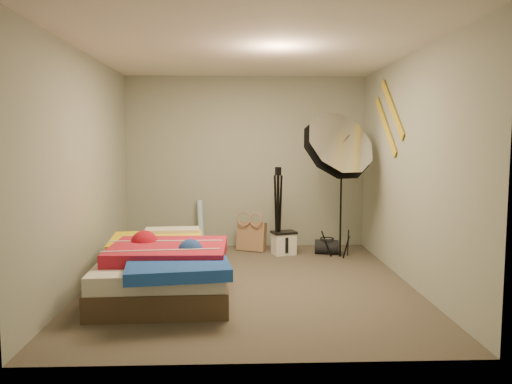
{
  "coord_description": "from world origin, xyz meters",
  "views": [
    {
      "loc": [
        -0.12,
        -5.36,
        1.55
      ],
      "look_at": [
        0.1,
        0.6,
        0.95
      ],
      "focal_mm": 35.0,
      "sensor_mm": 36.0,
      "label": 1
    }
  ],
  "objects_px": {
    "photo_umbrella": "(336,149)",
    "camera_tripod": "(278,205)",
    "camera_case": "(284,244)",
    "duffel_bag": "(327,247)",
    "bed": "(166,267)",
    "wrapping_roll": "(201,224)",
    "tote_bag": "(252,236)"
  },
  "relations": [
    {
      "from": "photo_umbrella",
      "to": "bed",
      "type": "bearing_deg",
      "value": -145.98
    },
    {
      "from": "wrapping_roll",
      "to": "duffel_bag",
      "type": "relative_size",
      "value": 2.15
    },
    {
      "from": "camera_case",
      "to": "tote_bag",
      "type": "bearing_deg",
      "value": 132.7
    },
    {
      "from": "tote_bag",
      "to": "duffel_bag",
      "type": "distance_m",
      "value": 1.08
    },
    {
      "from": "tote_bag",
      "to": "wrapping_roll",
      "type": "distance_m",
      "value": 0.78
    },
    {
      "from": "wrapping_roll",
      "to": "photo_umbrella",
      "type": "xyz_separation_m",
      "value": [
        1.82,
        -0.79,
        1.11
      ]
    },
    {
      "from": "bed",
      "to": "photo_umbrella",
      "type": "height_order",
      "value": "photo_umbrella"
    },
    {
      "from": "duffel_bag",
      "to": "camera_case",
      "type": "bearing_deg",
      "value": -168.15
    },
    {
      "from": "photo_umbrella",
      "to": "wrapping_roll",
      "type": "bearing_deg",
      "value": 156.6
    },
    {
      "from": "tote_bag",
      "to": "photo_umbrella",
      "type": "distance_m",
      "value": 1.76
    },
    {
      "from": "tote_bag",
      "to": "camera_case",
      "type": "relative_size",
      "value": 1.38
    },
    {
      "from": "camera_case",
      "to": "duffel_bag",
      "type": "xyz_separation_m",
      "value": [
        0.6,
        0.0,
        -0.05
      ]
    },
    {
      "from": "wrapping_roll",
      "to": "camera_tripod",
      "type": "relative_size",
      "value": 0.58
    },
    {
      "from": "camera_case",
      "to": "duffel_bag",
      "type": "relative_size",
      "value": 0.91
    },
    {
      "from": "bed",
      "to": "tote_bag",
      "type": "bearing_deg",
      "value": 64.33
    },
    {
      "from": "photo_umbrella",
      "to": "camera_tripod",
      "type": "bearing_deg",
      "value": 157.73
    },
    {
      "from": "duffel_bag",
      "to": "photo_umbrella",
      "type": "height_order",
      "value": "photo_umbrella"
    },
    {
      "from": "tote_bag",
      "to": "camera_tripod",
      "type": "height_order",
      "value": "camera_tripod"
    },
    {
      "from": "duffel_bag",
      "to": "photo_umbrella",
      "type": "xyz_separation_m",
      "value": [
        0.04,
        -0.33,
        1.36
      ]
    },
    {
      "from": "wrapping_roll",
      "to": "camera_tripod",
      "type": "distance_m",
      "value": 1.25
    },
    {
      "from": "camera_case",
      "to": "duffel_bag",
      "type": "height_order",
      "value": "camera_case"
    },
    {
      "from": "bed",
      "to": "photo_umbrella",
      "type": "relative_size",
      "value": 0.99
    },
    {
      "from": "camera_case",
      "to": "camera_tripod",
      "type": "distance_m",
      "value": 0.55
    },
    {
      "from": "camera_case",
      "to": "camera_tripod",
      "type": "bearing_deg",
      "value": -176.24
    },
    {
      "from": "duffel_bag",
      "to": "bed",
      "type": "xyz_separation_m",
      "value": [
        -1.98,
        -1.69,
        0.17
      ]
    },
    {
      "from": "bed",
      "to": "wrapping_roll",
      "type": "bearing_deg",
      "value": 84.72
    },
    {
      "from": "camera_case",
      "to": "photo_umbrella",
      "type": "distance_m",
      "value": 1.5
    },
    {
      "from": "tote_bag",
      "to": "wrapping_roll",
      "type": "relative_size",
      "value": 0.58
    },
    {
      "from": "tote_bag",
      "to": "bed",
      "type": "bearing_deg",
      "value": -92.73
    },
    {
      "from": "bed",
      "to": "camera_case",
      "type": "bearing_deg",
      "value": 50.83
    },
    {
      "from": "tote_bag",
      "to": "photo_umbrella",
      "type": "xyz_separation_m",
      "value": [
        1.08,
        -0.59,
        1.26
      ]
    },
    {
      "from": "duffel_bag",
      "to": "photo_umbrella",
      "type": "relative_size",
      "value": 0.16
    }
  ]
}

